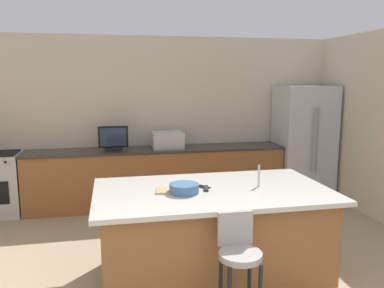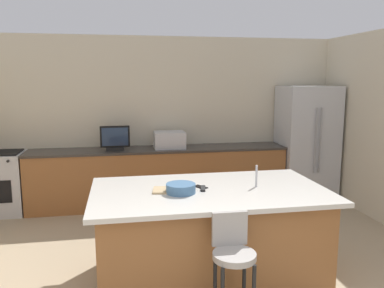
# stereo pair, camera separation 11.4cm
# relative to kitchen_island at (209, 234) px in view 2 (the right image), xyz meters

# --- Properties ---
(wall_back) EXTENTS (6.34, 0.12, 2.68)m
(wall_back) POSITION_rel_kitchen_island_xyz_m (-0.20, 2.85, 0.86)
(wall_back) COLOR beige
(wall_back) RESTS_ON ground_plane
(counter_back) EXTENTS (4.04, 0.62, 0.92)m
(counter_back) POSITION_rel_kitchen_island_xyz_m (-0.25, 2.47, -0.02)
(counter_back) COLOR brown
(counter_back) RESTS_ON ground_plane
(kitchen_island) EXTENTS (2.28, 1.31, 0.94)m
(kitchen_island) POSITION_rel_kitchen_island_xyz_m (0.00, 0.00, 0.00)
(kitchen_island) COLOR black
(kitchen_island) RESTS_ON ground_plane
(refrigerator) EXTENTS (0.89, 0.75, 1.89)m
(refrigerator) POSITION_rel_kitchen_island_xyz_m (2.22, 2.41, 0.47)
(refrigerator) COLOR #B7BABF
(refrigerator) RESTS_ON ground_plane
(microwave) EXTENTS (0.48, 0.36, 0.26)m
(microwave) POSITION_rel_kitchen_island_xyz_m (-0.08, 2.47, 0.57)
(microwave) COLOR #B7BABF
(microwave) RESTS_ON counter_back
(tv_monitor) EXTENTS (0.45, 0.16, 0.38)m
(tv_monitor) POSITION_rel_kitchen_island_xyz_m (-0.93, 2.42, 0.61)
(tv_monitor) COLOR black
(tv_monitor) RESTS_ON counter_back
(sink_faucet_back) EXTENTS (0.02, 0.02, 0.24)m
(sink_faucet_back) POSITION_rel_kitchen_island_xyz_m (-0.06, 2.57, 0.56)
(sink_faucet_back) COLOR #B2B2B7
(sink_faucet_back) RESTS_ON counter_back
(sink_faucet_island) EXTENTS (0.02, 0.02, 0.22)m
(sink_faucet_island) POSITION_rel_kitchen_island_xyz_m (0.48, 0.00, 0.57)
(sink_faucet_island) COLOR #B2B2B7
(sink_faucet_island) RESTS_ON kitchen_island
(bar_stool_center) EXTENTS (0.34, 0.34, 0.95)m
(bar_stool_center) POSITION_rel_kitchen_island_xyz_m (0.00, -0.84, 0.09)
(bar_stool_center) COLOR gray
(bar_stool_center) RESTS_ON ground_plane
(fruit_bowl) EXTENTS (0.28, 0.28, 0.09)m
(fruit_bowl) POSITION_rel_kitchen_island_xyz_m (-0.30, -0.08, 0.50)
(fruit_bowl) COLOR #3F668C
(fruit_bowl) RESTS_ON kitchen_island
(cell_phone) EXTENTS (0.14, 0.16, 0.01)m
(cell_phone) POSITION_rel_kitchen_island_xyz_m (-0.07, 0.08, 0.46)
(cell_phone) COLOR black
(cell_phone) RESTS_ON kitchen_island
(tv_remote) EXTENTS (0.08, 0.18, 0.02)m
(tv_remote) POSITION_rel_kitchen_island_xyz_m (-0.06, 0.00, 0.47)
(tv_remote) COLOR black
(tv_remote) RESTS_ON kitchen_island
(cutting_board) EXTENTS (0.42, 0.28, 0.02)m
(cutting_board) POSITION_rel_kitchen_island_xyz_m (-0.36, 0.00, 0.47)
(cutting_board) COLOR tan
(cutting_board) RESTS_ON kitchen_island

